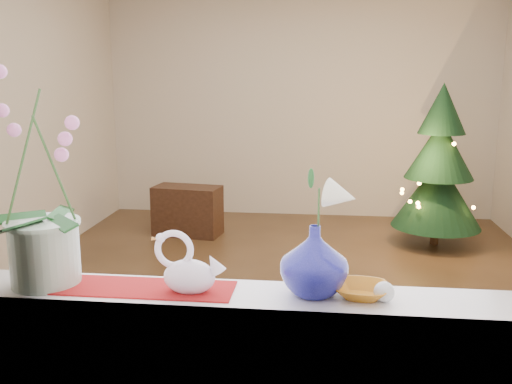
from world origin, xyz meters
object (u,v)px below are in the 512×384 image
at_px(orchid_pot, 39,178).
at_px(xmas_tree, 439,165).
at_px(amber_dish, 361,292).
at_px(side_table, 188,211).
at_px(swan, 189,264).
at_px(blue_vase, 314,255).
at_px(paperweight, 384,292).

distance_m(orchid_pot, xmas_tree, 4.37).
bearing_deg(xmas_tree, amber_dish, -104.74).
relative_size(amber_dish, side_table, 0.23).
bearing_deg(swan, amber_dish, 13.48).
height_order(orchid_pot, amber_dish, orchid_pot).
relative_size(blue_vase, amber_dish, 1.78).
bearing_deg(xmas_tree, orchid_pot, -119.36).
distance_m(paperweight, amber_dish, 0.08).
relative_size(paperweight, xmas_tree, 0.04).
bearing_deg(blue_vase, amber_dish, -3.23).
bearing_deg(paperweight, blue_vase, 169.87).
bearing_deg(swan, orchid_pot, -171.82).
bearing_deg(amber_dish, blue_vase, 176.77).
bearing_deg(paperweight, amber_dish, 155.85).
distance_m(amber_dish, side_table, 4.18).
height_order(blue_vase, xmas_tree, xmas_tree).
bearing_deg(swan, blue_vase, 15.64).
distance_m(swan, xmas_tree, 4.13).
height_order(xmas_tree, side_table, xmas_tree).
height_order(blue_vase, paperweight, blue_vase).
distance_m(paperweight, side_table, 4.24).
distance_m(blue_vase, paperweight, 0.26).
relative_size(swan, side_table, 0.36).
xyz_separation_m(swan, paperweight, (0.67, -0.01, -0.07)).
relative_size(amber_dish, xmas_tree, 0.10).
distance_m(swan, blue_vase, 0.43).
relative_size(paperweight, amber_dish, 0.44).
bearing_deg(paperweight, orchid_pot, 178.44).
distance_m(blue_vase, side_table, 4.14).
height_order(blue_vase, amber_dish, blue_vase).
relative_size(blue_vase, side_table, 0.41).
bearing_deg(orchid_pot, amber_dish, 0.00).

